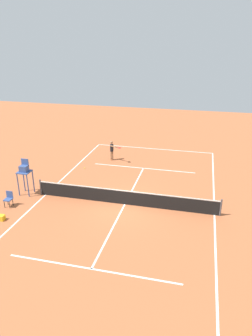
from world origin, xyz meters
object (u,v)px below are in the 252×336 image
Objects in this scene: player_serving at (112,149)px; umpire_chair at (24,171)px; tennis_ball at (85,168)px; courtside_chair_near at (9,198)px.

umpire_chair is (3.75, 7.43, 0.61)m from player_serving.
umpire_chair is at bearing -4.47° from player_serving.
player_serving is 8.35m from umpire_chair.
courtside_chair_near reaches higher than tennis_ball.
courtside_chair_near is at bearing 84.53° from umpire_chair.
player_serving is at bearing -116.74° from umpire_chair.
player_serving is 0.70× the size of umpire_chair.
courtside_chair_near is (3.92, 9.21, -0.46)m from player_serving.
umpire_chair reaches higher than player_serving.
player_serving is at bearing -124.28° from tennis_ball.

